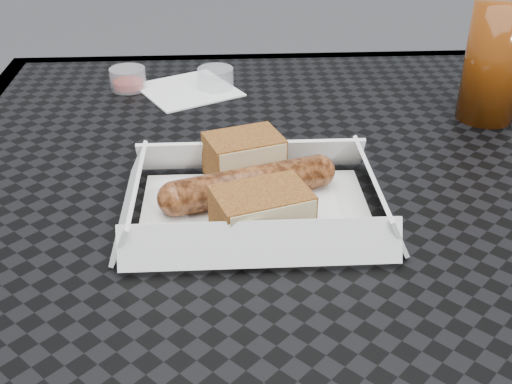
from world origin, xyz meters
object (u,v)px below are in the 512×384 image
bratwurst (249,184)px  drink_glass (494,62)px  patio_table (287,229)px  food_tray (255,212)px

bratwurst → drink_glass: bearing=32.0°
patio_table → bratwurst: (-0.05, -0.06, 0.10)m
bratwurst → patio_table: bearing=55.0°
patio_table → drink_glass: (0.26, 0.13, 0.15)m
bratwurst → drink_glass: (0.31, 0.19, 0.05)m
food_tray → drink_glass: drink_glass is taller
patio_table → bratwurst: 0.12m
food_tray → bratwurst: bearing=103.5°
drink_glass → food_tray: bearing=-145.0°
patio_table → drink_glass: bearing=25.9°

